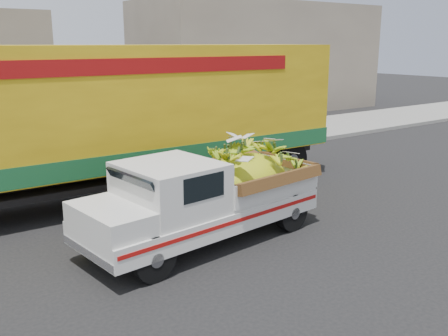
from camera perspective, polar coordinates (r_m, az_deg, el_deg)
ground at (r=10.34m, az=-4.92°, el=-7.78°), size 100.00×100.00×0.00m
curb at (r=15.19m, az=-15.81°, el=-0.81°), size 60.00×0.25×0.15m
sidewalk at (r=17.14m, az=-18.23°, el=0.66°), size 60.00×4.00×0.14m
building_right at (r=29.67m, az=4.00°, el=12.45°), size 14.00×6.00×6.00m
pickup_truck at (r=9.99m, az=-0.76°, el=-2.87°), size 5.11×2.34×1.73m
semi_trailer at (r=12.64m, az=-11.60°, el=5.98°), size 12.02×2.77×3.80m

